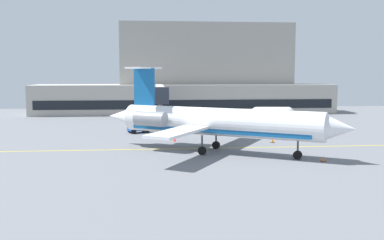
{
  "coord_description": "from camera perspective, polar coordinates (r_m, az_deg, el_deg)",
  "views": [
    {
      "loc": [
        -3.81,
        -47.64,
        8.86
      ],
      "look_at": [
        1.04,
        4.47,
        3.0
      ],
      "focal_mm": 39.75,
      "sensor_mm": 36.0,
      "label": 1
    }
  ],
  "objects": [
    {
      "name": "ground",
      "position": [
        48.62,
        -0.74,
        -4.17
      ],
      "size": [
        120.0,
        120.0,
        0.11
      ],
      "color": "slate"
    },
    {
      "name": "terminal_building",
      "position": [
        94.41,
        0.44,
        5.71
      ],
      "size": [
        64.81,
        11.33,
        19.7
      ],
      "color": "#ADA89E",
      "rests_on": "ground"
    },
    {
      "name": "jet_bridge_west",
      "position": [
        76.06,
        -4.3,
        3.62
      ],
      "size": [
        2.4,
        21.86,
        6.59
      ],
      "color": "silver",
      "rests_on": "ground"
    },
    {
      "name": "safety_cone_bravo",
      "position": [
        54.98,
        10.74,
        -2.74
      ],
      "size": [
        0.47,
        0.47,
        0.55
      ],
      "color": "orange",
      "rests_on": "ground"
    },
    {
      "name": "baggage_tug",
      "position": [
        63.26,
        -6.92,
        -0.77
      ],
      "size": [
        3.39,
        2.88,
        2.33
      ],
      "color": "#1E4CB2",
      "rests_on": "ground"
    },
    {
      "name": "safety_cone_alpha",
      "position": [
        44.66,
        17.19,
        -5.02
      ],
      "size": [
        0.47,
        0.47,
        0.55
      ],
      "color": "orange",
      "rests_on": "ground"
    },
    {
      "name": "fuel_tank",
      "position": [
        81.88,
        10.74,
        1.01
      ],
      "size": [
        7.98,
        2.73,
        2.39
      ],
      "color": "white",
      "rests_on": "ground"
    },
    {
      "name": "regional_jet",
      "position": [
        47.21,
        3.01,
        -0.24
      ],
      "size": [
        26.38,
        19.71,
        9.5
      ],
      "color": "white",
      "rests_on": "ground"
    },
    {
      "name": "pushback_tractor",
      "position": [
        77.43,
        -5.53,
        0.51
      ],
      "size": [
        2.97,
        3.94,
        2.16
      ],
      "color": "#1E4CB2",
      "rests_on": "ground"
    }
  ]
}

